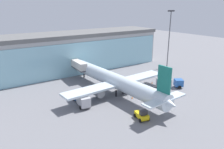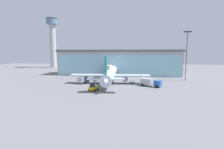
# 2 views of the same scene
# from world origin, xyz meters

# --- Properties ---
(ground) EXTENTS (240.00, 240.00, 0.00)m
(ground) POSITION_xyz_m (0.00, 0.00, 0.00)
(ground) COLOR slate
(terminal_building) EXTENTS (64.33, 16.56, 13.19)m
(terminal_building) POSITION_xyz_m (-0.00, 35.38, 6.60)
(terminal_building) COLOR #AAAAAA
(terminal_building) RESTS_ON ground
(jet_bridge) EXTENTS (3.21, 13.33, 5.76)m
(jet_bridge) POSITION_xyz_m (-3.82, 27.20, 4.39)
(jet_bridge) COLOR beige
(jet_bridge) RESTS_ON ground
(apron_light_mast) EXTENTS (3.20, 0.40, 20.52)m
(apron_light_mast) POSITION_xyz_m (29.39, 18.16, 12.04)
(apron_light_mast) COLOR #59595E
(apron_light_mast) RESTS_ON ground
(airplane) EXTENTS (30.24, 40.05, 10.87)m
(airplane) POSITION_xyz_m (-1.63, 9.05, 3.42)
(airplane) COLOR silver
(airplane) RESTS_ON ground
(catering_truck) EXTENTS (3.37, 7.54, 2.65)m
(catering_truck) POSITION_xyz_m (-12.05, 7.78, 1.47)
(catering_truck) COLOR #2659A5
(catering_truck) RESTS_ON ground
(fuel_truck) EXTENTS (7.37, 5.71, 2.65)m
(fuel_truck) POSITION_xyz_m (13.01, 3.31, 1.47)
(fuel_truck) COLOR #2659A5
(fuel_truck) RESTS_ON ground
(baggage_cart) EXTENTS (2.13, 3.06, 1.50)m
(baggage_cart) POSITION_xyz_m (6.98, 7.73, 0.50)
(baggage_cart) COLOR #9E998C
(baggage_cart) RESTS_ON ground
(pushback_tug) EXTENTS (2.80, 3.53, 2.30)m
(pushback_tug) POSITION_xyz_m (-5.33, -5.56, 0.97)
(pushback_tug) COLOR yellow
(pushback_tug) RESTS_ON ground
(safety_cone_nose) EXTENTS (0.36, 0.36, 0.55)m
(safety_cone_nose) POSITION_xyz_m (-0.23, 3.45, 0.28)
(safety_cone_nose) COLOR orange
(safety_cone_nose) RESTS_ON ground
(safety_cone_wingtip) EXTENTS (0.36, 0.36, 0.55)m
(safety_cone_wingtip) POSITION_xyz_m (11.77, 8.46, 0.28)
(safety_cone_wingtip) COLOR orange
(safety_cone_wingtip) RESTS_ON ground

